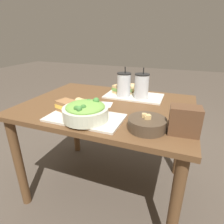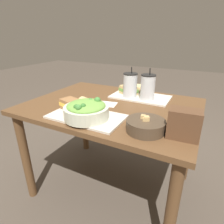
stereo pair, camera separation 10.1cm
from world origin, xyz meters
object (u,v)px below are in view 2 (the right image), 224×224
Objects in this scene: sandwich_near at (71,104)px; baguette_near at (90,105)px; sandwich_far at (128,90)px; drink_cup_dark at (130,86)px; salad_bowl at (86,110)px; soup_bowl at (146,125)px; drink_cup_red at (148,88)px; baguette_far at (135,88)px; napkin_folded at (106,104)px; chip_bag at (184,124)px.

baguette_near reaches higher than sandwich_near.
sandwich_far is 0.08m from drink_cup_dark.
salad_bowl is at bearing -6.18° from sandwich_near.
soup_bowl is 0.86× the size of drink_cup_red.
drink_cup_dark is 0.13m from drink_cup_red.
baguette_far is at bearing 84.70° from salad_bowl.
sandwich_far is at bearing 120.98° from soup_bowl.
drink_cup_dark is at bearing -180.00° from drink_cup_red.
sandwich_near is at bearing 129.90° from baguette_near.
soup_bowl is 0.64m from baguette_far.
sandwich_near is 0.67× the size of drink_cup_dark.
soup_bowl is at bearing 10.95° from sandwich_near.
napkin_folded is at bearing 145.66° from soup_bowl.
napkin_folded is (-0.06, -0.25, -0.04)m from sandwich_far.
salad_bowl reaches higher than baguette_far.
sandwich_far is at bearing 161.08° from drink_cup_red.
soup_bowl reaches higher than baguette_far.
soup_bowl is at bearing -73.36° from drink_cup_red.
baguette_far is at bearing 115.80° from soup_bowl.
sandwich_far is at bearing 82.75° from sandwich_near.
salad_bowl is 1.68× the size of chip_bag.
baguette_near is 0.80× the size of drink_cup_red.
drink_cup_red is at bearing 63.62° from sandwich_near.
baguette_near is 0.17m from napkin_folded.
baguette_near is at bearing 168.86° from chip_bag.
chip_bag is at bearing 6.62° from soup_bowl.
sandwich_near is 0.93× the size of sandwich_far.
soup_bowl is 1.22× the size of napkin_folded.
baguette_near is at bearing 35.91° from sandwich_near.
drink_cup_dark is at bearing 1.67° from baguette_near.
baguette_far is at bearing 83.73° from sandwich_near.
chip_bag is at bearing -21.72° from sandwich_far.
baguette_near is 1.20× the size of chip_bag.
sandwich_near is 0.93× the size of napkin_folded.
chip_bag is (0.51, 0.04, 0.01)m from salad_bowl.
salad_bowl is 1.93× the size of baguette_far.
salad_bowl is at bearing -176.05° from soup_bowl.
chip_bag is (0.67, -0.02, 0.03)m from sandwich_near.
napkin_folded is at bearing 157.82° from baguette_far.
chip_bag is at bearing 4.86° from salad_bowl.
chip_bag reaches higher than salad_bowl.
sandwich_near is at bearing 158.03° from salad_bowl.
baguette_far is (-0.28, 0.58, 0.01)m from soup_bowl.
sandwich_far is 0.08m from baguette_far.
soup_bowl is 1.30× the size of chip_bag.
chip_bag reaches higher than baguette_far.
drink_cup_dark is 0.61m from chip_bag.
napkin_folded is at bearing -79.97° from sandwich_far.
salad_bowl is 1.69× the size of sandwich_near.
soup_bowl reaches higher than sandwich_near.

